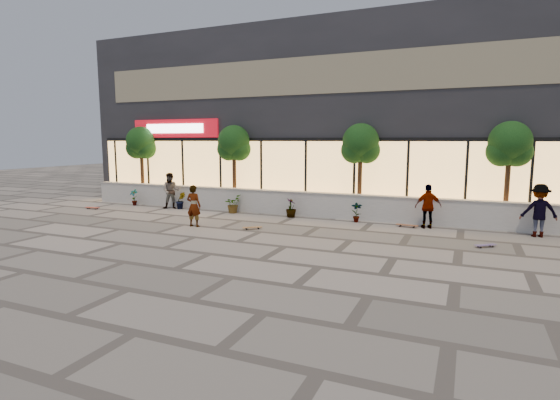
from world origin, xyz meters
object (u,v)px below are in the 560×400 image
at_px(tree_mideast, 361,146).
at_px(skateboard_right_near, 407,225).
at_px(skater_right_near, 428,206).
at_px(skateboard_right_far, 485,245).
at_px(skateboard_center, 252,227).
at_px(skateboard_left, 92,208).
at_px(tree_west, 141,145).
at_px(tree_midwest, 234,145).
at_px(skater_left, 171,191).
at_px(skater_right_far, 539,211).
at_px(tree_east, 510,147).
at_px(skater_center, 194,206).

relative_size(tree_mideast, skateboard_right_near, 4.78).
bearing_deg(skater_right_near, skateboard_right_far, 108.63).
bearing_deg(skateboard_center, skateboard_right_near, -10.26).
bearing_deg(skateboard_right_near, skateboard_left, -168.17).
bearing_deg(skateboard_left, skateboard_right_near, -1.16).
bearing_deg(tree_west, skateboard_center, -25.78).
height_order(tree_midwest, skateboard_right_near, tree_midwest).
xyz_separation_m(skateboard_center, skateboard_right_far, (7.72, 0.41, -0.00)).
bearing_deg(skateboard_right_far, skater_left, 132.56).
distance_m(tree_west, tree_midwest, 5.50).
bearing_deg(skater_left, skateboard_right_far, -35.02).
relative_size(tree_west, skater_right_near, 2.40).
height_order(tree_midwest, skater_left, tree_midwest).
height_order(tree_west, skateboard_left, tree_west).
relative_size(skater_right_near, skateboard_left, 2.23).
xyz_separation_m(skater_right_far, skateboard_left, (-18.41, -1.55, -0.82)).
distance_m(tree_mideast, tree_east, 5.50).
distance_m(skater_center, skater_left, 4.65).
relative_size(skater_right_far, skateboard_center, 2.61).
distance_m(tree_mideast, skateboard_left, 12.70).
xyz_separation_m(skateboard_center, skateboard_right_near, (5.13, 2.63, 0.01)).
height_order(tree_west, tree_mideast, same).
distance_m(tree_west, skater_left, 3.84).
bearing_deg(tree_east, tree_mideast, 180.00).
relative_size(skater_right_near, skater_right_far, 0.92).
bearing_deg(tree_midwest, skateboard_center, -53.57).
bearing_deg(skateboard_right_near, skater_center, -151.63).
height_order(tree_east, skateboard_right_near, tree_east).
relative_size(tree_midwest, skater_right_far, 2.19).
xyz_separation_m(skater_center, skateboard_right_far, (9.96, 0.82, -0.72)).
relative_size(tree_midwest, skater_left, 2.30).
xyz_separation_m(tree_east, skateboard_right_far, (-0.74, -3.71, -2.92)).
distance_m(skateboard_center, skateboard_right_near, 5.76).
height_order(tree_midwest, skateboard_center, tree_midwest).
bearing_deg(skateboard_right_far, tree_midwest, 123.33).
distance_m(skater_right_near, skateboard_left, 14.98).
bearing_deg(skateboard_right_far, skateboard_left, 139.75).
relative_size(tree_west, tree_midwest, 1.00).
relative_size(skater_right_near, skateboard_right_near, 2.00).
distance_m(tree_west, skater_center, 8.07).
distance_m(tree_west, tree_mideast, 11.50).
bearing_deg(skateboard_center, skateboard_right_far, -34.32).
bearing_deg(skater_right_far, skater_center, 5.88).
relative_size(skater_center, skateboard_right_near, 1.92).
xyz_separation_m(tree_mideast, skateboard_center, (-2.95, -4.13, -2.91)).
relative_size(tree_west, skater_left, 2.30).
relative_size(skateboard_center, skateboard_left, 0.93).
distance_m(skater_right_near, skater_right_far, 3.53).
bearing_deg(tree_midwest, skater_center, -79.97).
relative_size(tree_mideast, tree_east, 1.00).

